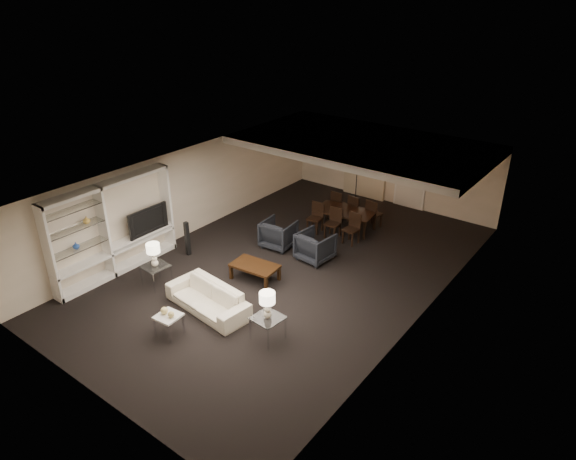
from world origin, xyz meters
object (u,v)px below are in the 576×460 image
Objects in this scene: coffee_table at (255,272)px; armchair_right at (315,246)px; chair_fl at (339,204)px; chair_nr at (351,229)px; pendant_light at (371,163)px; side_table_left at (157,275)px; dining_table at (345,220)px; floor_speaker at (187,239)px; side_table_right at (268,328)px; sofa at (208,298)px; chair_nl at (315,218)px; vase_blue at (76,246)px; vase_amber at (87,220)px; table_lamp_right at (267,305)px; armchair_left at (279,234)px; chair_nm at (333,223)px; television at (145,219)px; floor_lamp at (357,173)px; marble_table at (169,325)px; chair_fr at (374,213)px; chair_fm at (356,208)px; table_lamp_left at (154,255)px.

coffee_table is 1.34× the size of armchair_right.
chair_nr is at bearing 133.18° from chair_fl.
pendant_light reaches higher than chair_nr.
armchair_right is 4.02m from side_table_left.
armchair_right is at bearing -88.60° from dining_table.
side_table_right is at bearing -15.38° from floor_speaker.
chair_nl is at bearing 100.41° from sofa.
vase_amber is at bearing 90.00° from vase_blue.
table_lamp_right reaches higher than chair_nl.
chair_nl is (-0.60, -0.65, 0.14)m from dining_table.
chair_nm is at bearing -128.87° from armchair_left.
chair_nm is at bearing -70.85° from armchair_right.
pendant_light is 0.44× the size of television.
floor_lamp is (-1.48, 2.80, 0.49)m from chair_nr.
chair_nl is at bearing 93.27° from marble_table.
floor_speaker reaches higher than chair_nm.
chair_nm is 1.43m from chair_fl.
vase_blue reaches higher than marble_table.
chair_fl is (-2.03, 5.95, -0.38)m from table_lamp_right.
floor_speaker is at bearing 109.26° from side_table_left.
coffee_table is at bearing 38.69° from vase_amber.
chair_fm is at bearing 6.41° from chair_fr.
chair_nr is at bearing 61.04° from table_lamp_left.
armchair_right is 0.97× the size of chair_nl.
chair_nr is 1.00× the size of chair_fm.
vase_blue is 7.60m from chair_fl.
floor_lamp is at bearing 89.53° from chair_nl.
armchair_left is at bearing -134.05° from chair_nr.
table_lamp_left is 3.52× the size of vase_blue.
side_table_right is 4.77m from television.
chair_fr is at bearing -90.40° from armchair_right.
chair_fr is (0.87, 7.05, 0.20)m from marble_table.
pendant_light is 3.32m from armchair_left.
table_lamp_right is 4.74m from chair_nr.
armchair_left is 0.71× the size of television.
side_table_right is at bearing -80.01° from pendant_light.
pendant_light is at bearing 52.72° from dining_table.
coffee_table is at bearing 94.78° from chair_fl.
table_lamp_left is at bearing 180.00° from table_lamp_right.
floor_lamp is (-2.31, 7.45, 0.11)m from table_lamp_right.
floor_lamp reaches higher than floor_speaker.
chair_nr is at bearing 51.01° from floor_speaker.
television is at bearing 63.60° from chair_fm.
side_table_right is at bearing -82.84° from dining_table.
chair_fr is at bearing 39.36° from dining_table.
vase_blue is at bearing 70.09° from chair_fl.
chair_fm is at bearing 66.22° from floor_speaker.
table_lamp_left is at bearing -173.63° from sofa.
dining_table is at bearing 62.22° from floor_speaker.
dining_table is 1.92× the size of chair_nm.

